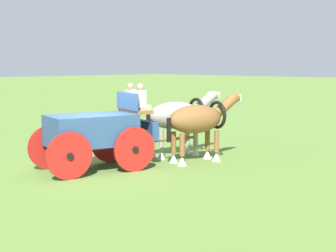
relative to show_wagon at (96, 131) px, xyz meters
name	(u,v)px	position (x,y,z in m)	size (l,w,h in m)	color
ground_plane	(92,170)	(-0.16, 0.04, -1.24)	(220.00, 220.00, 0.00)	olive
show_wagon	(96,131)	(0.00, 0.00, 0.00)	(5.76, 2.64, 2.71)	#2D4C7A
draft_horse_near	(178,117)	(3.55, -0.20, 0.20)	(3.10, 1.45, 2.32)	#9E998E
draft_horse_off	(199,121)	(3.24, -1.46, 0.18)	(3.03, 1.42, 2.30)	brown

